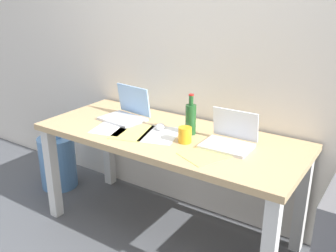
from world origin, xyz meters
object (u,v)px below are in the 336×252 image
object	(u,v)px
coffee_mug	(185,135)
laptop_right	(230,139)
laptop_left	(126,112)
beer_bottle	(191,118)
computer_mouse	(160,127)
water_cooler_jug	(58,162)
desk	(168,148)

from	to	relation	value
coffee_mug	laptop_right	bearing A→B (deg)	23.23
laptop_left	beer_bottle	distance (m)	0.52
laptop_right	beer_bottle	xyz separation A→B (m)	(-0.28, 0.04, 0.06)
computer_mouse	water_cooler_jug	world-z (taller)	computer_mouse
beer_bottle	water_cooler_jug	xyz separation A→B (m)	(-1.24, -0.06, -0.61)
laptop_left	beer_bottle	bearing A→B (deg)	0.49
laptop_left	laptop_right	size ratio (longest dim) A/B	1.11
beer_bottle	computer_mouse	bearing A→B (deg)	-168.70
laptop_right	laptop_left	bearing A→B (deg)	177.70
desk	water_cooler_jug	bearing A→B (deg)	179.06
laptop_left	computer_mouse	bearing A→B (deg)	-6.71
desk	computer_mouse	distance (m)	0.15
laptop_right	coffee_mug	xyz separation A→B (m)	(-0.24, -0.10, 0.01)
laptop_left	beer_bottle	world-z (taller)	beer_bottle
desk	computer_mouse	xyz separation A→B (m)	(-0.09, 0.03, 0.12)
laptop_left	computer_mouse	distance (m)	0.32
desk	beer_bottle	bearing A→B (deg)	32.22
computer_mouse	desk	bearing A→B (deg)	-46.57
desk	laptop_left	xyz separation A→B (m)	(-0.40, 0.07, 0.15)
coffee_mug	water_cooler_jug	size ratio (longest dim) A/B	0.19
desk	laptop_right	bearing A→B (deg)	5.52
laptop_right	beer_bottle	world-z (taller)	beer_bottle
laptop_left	computer_mouse	size ratio (longest dim) A/B	3.17
laptop_left	computer_mouse	xyz separation A→B (m)	(0.31, -0.04, -0.03)
beer_bottle	computer_mouse	distance (m)	0.23
laptop_right	water_cooler_jug	distance (m)	1.62
laptop_left	beer_bottle	xyz separation A→B (m)	(0.52, 0.00, 0.05)
laptop_right	desk	bearing A→B (deg)	-174.48
coffee_mug	computer_mouse	bearing A→B (deg)	158.27
laptop_right	beer_bottle	bearing A→B (deg)	172.68
beer_bottle	water_cooler_jug	size ratio (longest dim) A/B	0.53
desk	water_cooler_jug	size ratio (longest dim) A/B	3.51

